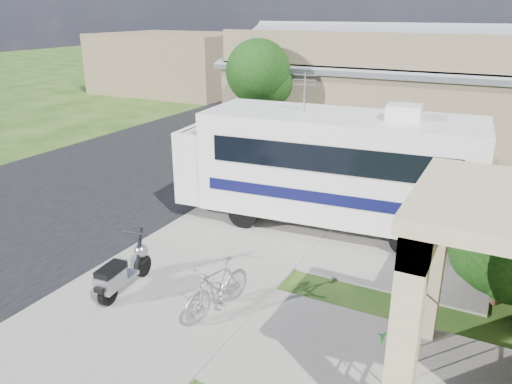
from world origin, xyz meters
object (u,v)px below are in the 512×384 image
at_px(bicycle, 218,290).
at_px(garden_hose, 393,346).
at_px(shrub, 508,241).
at_px(pickup_truck, 259,116).
at_px(motorhome, 328,164).
at_px(scooter, 122,273).
at_px(van, 299,93).

xyz_separation_m(bicycle, garden_hose, (3.25, 0.43, -0.42)).
height_order(shrub, garden_hose, shrub).
bearing_deg(bicycle, shrub, 42.94).
bearing_deg(pickup_truck, bicycle, 115.84).
distance_m(motorhome, bicycle, 5.17).
bearing_deg(scooter, motorhome, 59.50).
xyz_separation_m(shrub, pickup_truck, (-11.07, 11.12, -0.63)).
bearing_deg(bicycle, garden_hose, 19.13).
distance_m(pickup_truck, garden_hose, 16.63).
distance_m(scooter, bicycle, 2.12).
distance_m(pickup_truck, van, 6.95).
bearing_deg(garden_hose, scooter, -171.97).
height_order(scooter, bicycle, scooter).
height_order(shrub, pickup_truck, shrub).
height_order(motorhome, pickup_truck, motorhome).
bearing_deg(bicycle, pickup_truck, 125.80).
height_order(shrub, scooter, shrub).
distance_m(shrub, pickup_truck, 15.70).
bearing_deg(motorhome, garden_hose, -62.75).
height_order(shrub, van, shrub).
height_order(van, garden_hose, van).
relative_size(motorhome, garden_hose, 18.48).
bearing_deg(bicycle, van, 120.36).
distance_m(motorhome, shrub, 4.91).
bearing_deg(van, bicycle, -80.14).
height_order(bicycle, van, van).
xyz_separation_m(shrub, van, (-11.89, 18.02, -0.56)).
xyz_separation_m(pickup_truck, garden_hose, (9.57, -13.59, -0.65)).
bearing_deg(shrub, motorhome, 154.39).
xyz_separation_m(motorhome, bicycle, (-0.34, -5.02, -1.20)).
relative_size(motorhome, van, 1.43).
bearing_deg(motorhome, shrub, -30.82).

